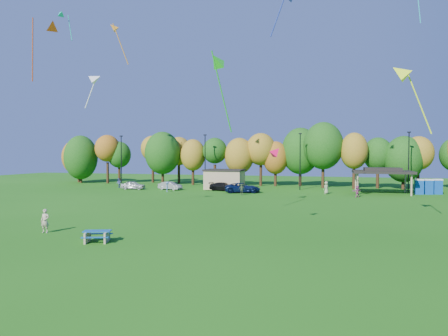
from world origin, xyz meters
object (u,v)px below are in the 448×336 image
(kite_flyer, at_px, (45,221))
(car_a, at_px, (133,185))
(picnic_table, at_px, (97,235))
(car_d, at_px, (223,187))
(porta_potties, at_px, (428,187))
(car_c, at_px, (243,188))
(car_b, at_px, (170,186))

(kite_flyer, xyz_separation_m, car_a, (-11.24, 34.02, -0.20))
(picnic_table, xyz_separation_m, car_a, (-16.66, 35.69, 0.23))
(car_a, relative_size, car_d, 0.87)
(car_a, bearing_deg, car_d, -90.92)
(porta_potties, xyz_separation_m, car_c, (-26.09, -4.88, -0.36))
(picnic_table, xyz_separation_m, car_b, (-10.51, 36.50, 0.22))
(car_a, bearing_deg, car_b, -88.93)
(car_c, bearing_deg, picnic_table, 159.97)
(picnic_table, height_order, car_d, car_d)
(car_a, distance_m, car_c, 18.42)
(picnic_table, bearing_deg, car_b, 87.00)
(car_b, relative_size, car_d, 0.88)
(kite_flyer, distance_m, car_d, 35.62)
(picnic_table, bearing_deg, car_a, 95.95)
(porta_potties, height_order, kite_flyer, porta_potties)
(car_c, bearing_deg, porta_potties, -96.57)
(picnic_table, distance_m, car_d, 37.16)
(car_c, bearing_deg, car_d, 41.61)
(porta_potties, xyz_separation_m, car_a, (-44.49, -4.14, -0.43))
(kite_flyer, height_order, car_b, kite_flyer)
(car_b, relative_size, car_c, 0.75)
(porta_potties, distance_m, car_d, 29.78)
(kite_flyer, distance_m, car_c, 34.04)
(car_a, xyz_separation_m, car_d, (14.84, 1.43, -0.01))
(porta_potties, height_order, picnic_table, porta_potties)
(porta_potties, bearing_deg, car_b, -175.02)
(car_c, bearing_deg, kite_flyer, 150.69)
(car_a, height_order, car_b, car_a)
(car_b, height_order, car_d, car_d)
(porta_potties, xyz_separation_m, picnic_table, (-27.83, -39.83, -0.66))
(car_b, bearing_deg, kite_flyer, -158.80)
(picnic_table, relative_size, car_b, 0.53)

